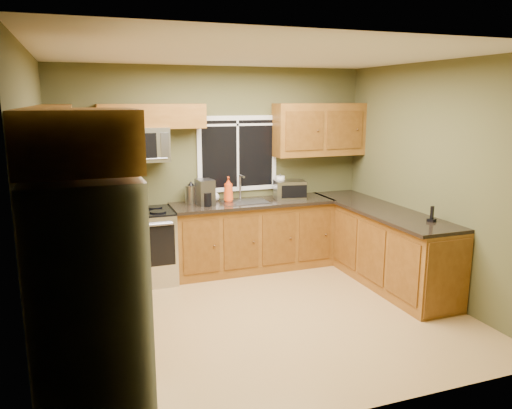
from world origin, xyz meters
TOP-DOWN VIEW (x-y plane):
  - floor at (0.00, 0.00)m, footprint 4.20×4.20m
  - ceiling at (0.00, 0.00)m, footprint 4.20×4.20m
  - back_wall at (0.00, 1.80)m, footprint 4.20×0.00m
  - front_wall at (0.00, -1.80)m, footprint 4.20×0.00m
  - left_wall at (-2.10, 0.00)m, footprint 0.00×3.60m
  - right_wall at (2.10, 0.00)m, footprint 0.00×3.60m
  - window at (0.30, 1.78)m, footprint 1.12×0.03m
  - base_cabinets_left at (-1.80, 0.48)m, footprint 0.60×2.65m
  - countertop_left at (-1.78, 0.48)m, footprint 0.65×2.65m
  - base_cabinets_back at (0.42, 1.50)m, footprint 2.17×0.60m
  - countertop_back at (0.42, 1.48)m, footprint 2.17×0.65m
  - base_cabinets_peninsula at (1.80, 0.54)m, footprint 0.60×2.52m
  - countertop_peninsula at (1.78, 0.55)m, footprint 0.65×2.50m
  - upper_cabinets_left at (-1.94, 0.48)m, footprint 0.33×2.65m
  - upper_cabinets_back_left at (-0.85, 1.64)m, footprint 1.30×0.33m
  - upper_cabinets_back_right at (1.45, 1.64)m, footprint 1.30×0.33m
  - upper_cabinet_over_fridge at (-1.74, -1.30)m, footprint 0.72×0.90m
  - refrigerator at (-1.74, -1.30)m, footprint 0.74×0.90m
  - range at (-1.05, 1.47)m, footprint 0.76×0.69m
  - microwave at (-1.05, 1.61)m, footprint 0.76×0.41m
  - sink at (0.30, 1.49)m, footprint 0.60×0.42m
  - toaster_oven at (0.94, 1.48)m, footprint 0.45×0.38m
  - coffee_maker at (-0.24, 1.47)m, footprint 0.22×0.29m
  - kettle at (-0.39, 1.64)m, footprint 0.16×0.16m
  - paper_towel_roll at (0.89, 1.68)m, footprint 0.14×0.14m
  - soap_bottle_a at (0.10, 1.58)m, footprint 0.14×0.14m
  - soap_bottle_c at (-0.05, 1.70)m, footprint 0.13×0.13m
  - cordless_phone at (1.92, -0.25)m, footprint 0.11×0.11m

SIDE VIEW (x-z plane):
  - floor at x=0.00m, z-range 0.00..0.00m
  - base_cabinets_peninsula at x=1.80m, z-range 0.00..0.90m
  - base_cabinets_left at x=-1.80m, z-range 0.00..0.90m
  - base_cabinets_back at x=0.42m, z-range 0.00..0.90m
  - range at x=-1.05m, z-range 0.00..0.94m
  - refrigerator at x=-1.74m, z-range 0.00..1.80m
  - countertop_left at x=-1.78m, z-range 0.90..0.94m
  - countertop_back at x=0.42m, z-range 0.90..0.94m
  - countertop_peninsula at x=1.78m, z-range 0.90..0.94m
  - sink at x=0.30m, z-range 0.77..1.13m
  - cordless_phone at x=1.92m, z-range 0.90..1.08m
  - soap_bottle_c at x=-0.05m, z-range 0.94..1.09m
  - toaster_oven at x=0.94m, z-range 0.94..1.19m
  - kettle at x=-0.39m, z-range 0.93..1.22m
  - paper_towel_roll at x=0.89m, z-range 0.93..1.25m
  - coffee_maker at x=-0.24m, z-range 0.93..1.26m
  - soap_bottle_a at x=0.10m, z-range 0.94..1.27m
  - back_wall at x=0.00m, z-range -0.75..3.45m
  - front_wall at x=0.00m, z-range -0.75..3.45m
  - left_wall at x=-2.10m, z-range -0.45..3.15m
  - right_wall at x=2.10m, z-range -0.45..3.15m
  - window at x=0.30m, z-range 1.04..2.06m
  - microwave at x=-1.05m, z-range 1.52..1.94m
  - upper_cabinets_left at x=-1.94m, z-range 1.50..2.22m
  - upper_cabinets_back_right at x=1.45m, z-range 1.50..2.22m
  - upper_cabinet_over_fridge at x=-1.74m, z-range 1.84..2.22m
  - upper_cabinets_back_left at x=-0.85m, z-range 1.92..2.22m
  - ceiling at x=0.00m, z-range 2.70..2.70m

